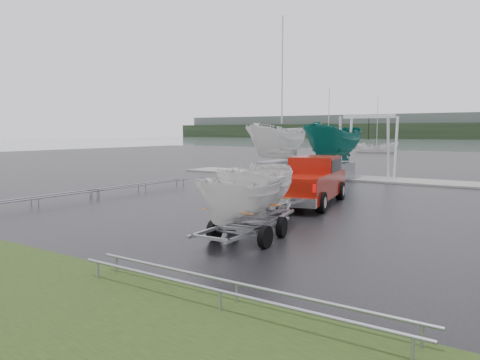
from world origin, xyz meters
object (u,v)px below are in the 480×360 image
pickup_truck (311,179)px  trailer_parked (243,158)px  trailer_hitched (259,147)px  boat_hoist (368,138)px

pickup_truck → trailer_parked: 7.88m
trailer_hitched → boat_hoist: 17.37m
pickup_truck → trailer_hitched: 6.66m
pickup_truck → trailer_parked: bearing=-89.8°
trailer_hitched → boat_hoist: bearing=87.0°
trailer_parked → boat_hoist: size_ratio=1.05×
trailer_hitched → pickup_truck: bearing=90.0°
pickup_truck → trailer_parked: (1.56, -7.61, 1.33)m
pickup_truck → boat_hoist: size_ratio=1.51×
trailer_parked → boat_hoist: bearing=94.9°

